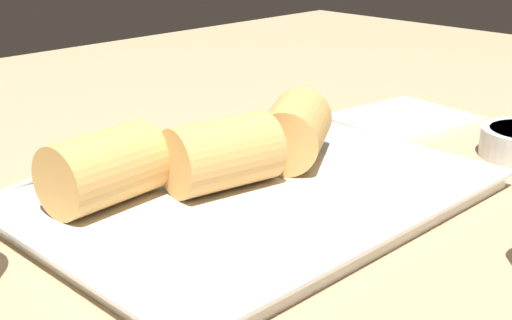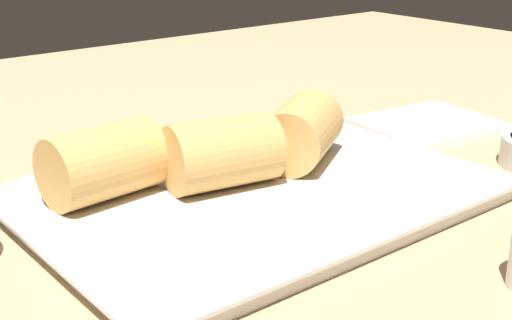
{
  "view_description": "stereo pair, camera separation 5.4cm",
  "coord_description": "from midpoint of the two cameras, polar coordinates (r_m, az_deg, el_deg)",
  "views": [
    {
      "loc": [
        34.35,
        34.43,
        24.08
      ],
      "look_at": [
        -1.99,
        -2.04,
        5.67
      ],
      "focal_mm": 50.0,
      "sensor_mm": 36.0,
      "label": 1
    },
    {
      "loc": [
        30.29,
        38.07,
        24.08
      ],
      "look_at": [
        -1.99,
        -2.04,
        5.67
      ],
      "focal_mm": 50.0,
      "sensor_mm": 36.0,
      "label": 2
    }
  ],
  "objects": [
    {
      "name": "table_surface",
      "position": [
        0.54,
        -2.88,
        -5.76
      ],
      "size": [
        180.0,
        140.0,
        2.0
      ],
      "color": "tan",
      "rests_on": "ground"
    },
    {
      "name": "roll_back_left",
      "position": [
        0.53,
        -14.53,
        -0.59
      ],
      "size": [
        9.57,
        6.13,
        5.41
      ],
      "color": "#DBA356",
      "rests_on": "serving_plate"
    },
    {
      "name": "napkin",
      "position": [
        0.78,
        9.75,
        3.21
      ],
      "size": [
        14.99,
        13.24,
        0.6
      ],
      "color": "white",
      "rests_on": "table_surface"
    },
    {
      "name": "serving_plate",
      "position": [
        0.56,
        -2.8,
        -2.87
      ],
      "size": [
        35.35,
        25.39,
        1.5
      ],
      "color": "silver",
      "rests_on": "table_surface"
    },
    {
      "name": "spoon",
      "position": [
        0.68,
        -15.53,
        0.43
      ],
      "size": [
        15.37,
        5.57,
        1.21
      ],
      "color": "silver",
      "rests_on": "table_surface"
    },
    {
      "name": "roll_front_right",
      "position": [
        0.6,
        0.56,
        2.48
      ],
      "size": [
        10.0,
        9.06,
        5.41
      ],
      "color": "#DBA356",
      "rests_on": "serving_plate"
    },
    {
      "name": "roll_front_left",
      "position": [
        0.55,
        -5.04,
        0.54
      ],
      "size": [
        9.72,
        6.82,
        5.41
      ],
      "color": "#DBA356",
      "rests_on": "serving_plate"
    }
  ]
}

